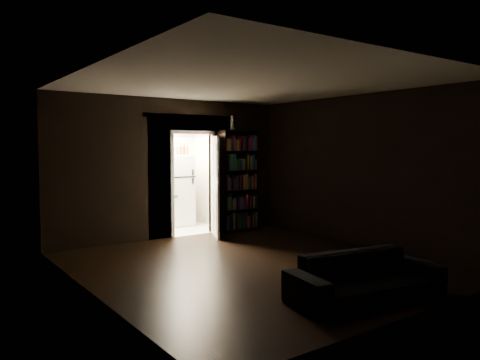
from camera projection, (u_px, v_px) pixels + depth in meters
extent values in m
plane|color=black|center=(254.00, 265.00, 7.25)|extent=(5.50, 5.50, 0.00)
cube|color=black|center=(111.00, 170.00, 8.72)|extent=(2.55, 0.10, 2.80)
cube|color=black|center=(239.00, 166.00, 10.43)|extent=(1.55, 0.10, 2.80)
cube|color=black|center=(191.00, 117.00, 9.65)|extent=(0.90, 0.10, 0.70)
cube|color=black|center=(91.00, 182.00, 5.71)|extent=(0.02, 5.50, 2.80)
cube|color=black|center=(362.00, 170.00, 8.61)|extent=(0.02, 5.50, 2.80)
cube|color=black|center=(411.00, 188.00, 4.92)|extent=(5.00, 0.02, 2.80)
cube|color=beige|center=(254.00, 83.00, 7.06)|extent=(5.00, 5.50, 0.02)
cube|color=silver|center=(193.00, 185.00, 9.70)|extent=(1.04, 0.06, 2.17)
cube|color=beige|center=(173.00, 231.00, 10.51)|extent=(2.20, 1.80, 0.10)
cube|color=silver|center=(156.00, 174.00, 11.11)|extent=(2.20, 0.10, 2.40)
cube|color=silver|center=(128.00, 177.00, 9.82)|extent=(0.10, 1.60, 2.40)
cube|color=silver|center=(213.00, 174.00, 11.03)|extent=(0.10, 1.60, 2.40)
cube|color=silver|center=(172.00, 119.00, 10.34)|extent=(2.20, 1.80, 0.10)
cube|color=#BC6578|center=(157.00, 131.00, 10.99)|extent=(2.00, 0.04, 0.26)
imported|color=black|center=(366.00, 270.00, 5.57)|extent=(2.02, 1.14, 0.73)
cube|color=black|center=(239.00, 181.00, 10.14)|extent=(0.95, 0.64, 2.20)
cube|color=white|center=(175.00, 190.00, 10.90)|extent=(0.80, 0.75, 1.65)
cube|color=silver|center=(215.00, 187.00, 9.55)|extent=(0.40, 0.79, 2.05)
cube|color=white|center=(232.00, 122.00, 9.87)|extent=(0.12, 0.12, 0.30)
cube|color=black|center=(178.00, 149.00, 10.78)|extent=(0.68, 0.25, 0.28)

